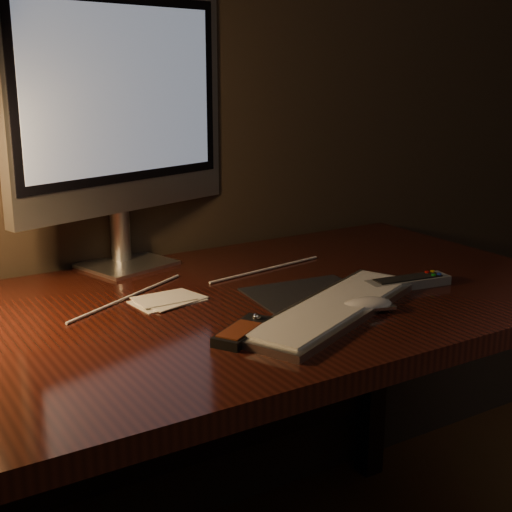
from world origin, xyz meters
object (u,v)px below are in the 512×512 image
monitor (120,110)px  mouse (367,306)px  media_remote (244,331)px  desk (172,362)px  tv_remote (408,282)px  keyboard (335,308)px

monitor → mouse: (0.26, -0.51, -0.33)m
media_remote → mouse: bearing=-33.8°
mouse → media_remote: 0.25m
monitor → mouse: 0.66m
desk → monitor: size_ratio=2.78×
desk → tv_remote: 0.50m
monitor → keyboard: (0.20, -0.48, -0.33)m
monitor → keyboard: bearing=-83.5°
monitor → tv_remote: size_ratio=3.10×
monitor → media_remote: bearing=-106.0°
keyboard → media_remote: bearing=159.8°
mouse → media_remote: (-0.25, 0.01, 0.00)m
desk → media_remote: bearing=-84.8°
monitor → keyboard: size_ratio=1.22×
monitor → tv_remote: bearing=-62.6°
desk → keyboard: keyboard is taller
mouse → desk: bearing=155.4°
mouse → media_remote: bearing=-165.1°
desk → keyboard: 0.35m
monitor → tv_remote: monitor is taller
media_remote → tv_remote: size_ratio=0.75×
keyboard → tv_remote: size_ratio=2.54×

